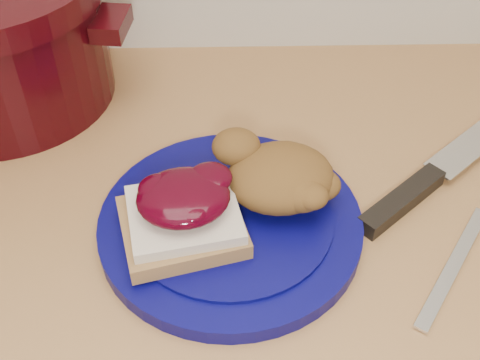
{
  "coord_description": "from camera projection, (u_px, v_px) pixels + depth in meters",
  "views": [
    {
      "loc": [
        -0.02,
        1.05,
        1.35
      ],
      "look_at": [
        -0.01,
        1.47,
        0.95
      ],
      "focal_mm": 45.0,
      "sensor_mm": 36.0,
      "label": 1
    }
  ],
  "objects": [
    {
      "name": "plate",
      "position": [
        230.0,
        224.0,
        0.6
      ],
      "size": [
        0.3,
        0.3,
        0.02
      ],
      "primitive_type": "cylinder",
      "rotation": [
        0.0,
        0.0,
        0.15
      ],
      "color": "#06054C",
      "rests_on": "wood_countertop"
    },
    {
      "name": "sandwich",
      "position": [
        183.0,
        213.0,
        0.56
      ],
      "size": [
        0.13,
        0.12,
        0.05
      ],
      "rotation": [
        0.0,
        0.0,
        0.15
      ],
      "color": "olive",
      "rests_on": "plate"
    },
    {
      "name": "stuffing_mound",
      "position": [
        280.0,
        177.0,
        0.59
      ],
      "size": [
        0.12,
        0.11,
        0.05
      ],
      "primitive_type": "ellipsoid",
      "rotation": [
        0.0,
        0.0,
        0.15
      ],
      "color": "brown",
      "rests_on": "plate"
    },
    {
      "name": "chef_knife",
      "position": [
        427.0,
        181.0,
        0.64
      ],
      "size": [
        0.26,
        0.23,
        0.02
      ],
      "rotation": [
        0.0,
        0.0,
        0.71
      ],
      "color": "black",
      "rests_on": "wood_countertop"
    },
    {
      "name": "butter_knife",
      "position": [
        454.0,
        265.0,
        0.57
      ],
      "size": [
        0.11,
        0.15,
        0.0
      ],
      "primitive_type": "cube",
      "rotation": [
        0.0,
        0.0,
        0.96
      ],
      "color": "silver",
      "rests_on": "wood_countertop"
    }
  ]
}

